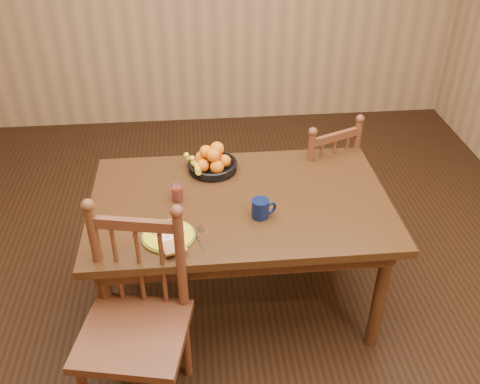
{
  "coord_description": "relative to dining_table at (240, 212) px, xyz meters",
  "views": [
    {
      "loc": [
        -0.22,
        -2.33,
        2.4
      ],
      "look_at": [
        0.0,
        0.0,
        0.8
      ],
      "focal_mm": 40.0,
      "sensor_mm": 36.0,
      "label": 1
    }
  ],
  "objects": [
    {
      "name": "breakfast_plate",
      "position": [
        -0.37,
        -0.29,
        0.1
      ],
      "size": [
        0.26,
        0.3,
        0.04
      ],
      "color": "#59601E",
      "rests_on": "dining_table"
    },
    {
      "name": "spoon",
      "position": [
        -0.53,
        -0.17,
        0.09
      ],
      "size": [
        0.07,
        0.15,
        0.01
      ],
      "rotation": [
        0.0,
        0.0,
        -0.51
      ],
      "color": "silver",
      "rests_on": "dining_table"
    },
    {
      "name": "fruit_bowl",
      "position": [
        -0.14,
        0.32,
        0.14
      ],
      "size": [
        0.32,
        0.29,
        0.17
      ],
      "color": "black",
      "rests_on": "dining_table"
    },
    {
      "name": "chair_far",
      "position": [
        0.57,
        0.58,
        -0.21
      ],
      "size": [
        0.55,
        0.54,
        0.94
      ],
      "rotation": [
        0.0,
        0.0,
        3.54
      ],
      "color": "#4A2716",
      "rests_on": "ground"
    },
    {
      "name": "fork",
      "position": [
        -0.22,
        -0.29,
        0.09
      ],
      "size": [
        0.06,
        0.18,
        0.0
      ],
      "rotation": [
        0.0,
        0.0,
        0.3
      ],
      "color": "silver",
      "rests_on": "dining_table"
    },
    {
      "name": "chair_near",
      "position": [
        -0.54,
        -0.61,
        -0.15
      ],
      "size": [
        0.56,
        0.54,
        1.05
      ],
      "rotation": [
        0.0,
        0.0,
        -0.21
      ],
      "color": "#4A2716",
      "rests_on": "ground"
    },
    {
      "name": "dining_table",
      "position": [
        0.0,
        0.0,
        0.0
      ],
      "size": [
        1.6,
        1.0,
        0.75
      ],
      "color": "black",
      "rests_on": "ground"
    },
    {
      "name": "juice_glass",
      "position": [
        -0.33,
        0.03,
        0.13
      ],
      "size": [
        0.06,
        0.06,
        0.09
      ],
      "color": "silver",
      "rests_on": "dining_table"
    },
    {
      "name": "room",
      "position": [
        0.0,
        0.0,
        0.68
      ],
      "size": [
        4.52,
        5.02,
        2.72
      ],
      "color": "black",
      "rests_on": "ground"
    },
    {
      "name": "coffee_mug",
      "position": [
        0.09,
        -0.16,
        0.14
      ],
      "size": [
        0.13,
        0.09,
        0.1
      ],
      "color": "#091335",
      "rests_on": "dining_table"
    }
  ]
}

